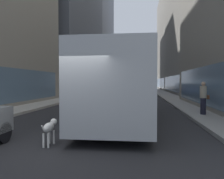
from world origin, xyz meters
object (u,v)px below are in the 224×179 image
(transit_bus, at_px, (123,83))
(car_blue_hatchback, at_px, (145,89))
(car_silver_sedan, at_px, (132,91))
(car_black_suv, at_px, (112,91))
(dalmatian_dog, at_px, (50,127))
(car_red_coupe, at_px, (144,88))
(pedestrian_with_handbag, at_px, (203,98))
(car_white_van, at_px, (143,87))

(transit_bus, relative_size, car_blue_hatchback, 2.56)
(car_silver_sedan, bearing_deg, transit_bus, -90.00)
(car_blue_hatchback, height_order, car_black_suv, same)
(dalmatian_dog, bearing_deg, transit_bus, 71.92)
(transit_bus, distance_m, car_red_coupe, 27.74)
(car_black_suv, distance_m, car_silver_sedan, 2.40)
(car_red_coupe, distance_m, pedestrian_with_handbag, 27.13)
(car_blue_hatchback, bearing_deg, dalmatian_dog, -97.06)
(car_white_van, distance_m, dalmatian_dog, 47.66)
(car_white_van, height_order, pedestrian_with_handbag, pedestrian_with_handbag)
(transit_bus, xyz_separation_m, car_silver_sedan, (0.00, 14.98, -0.95))
(pedestrian_with_handbag, bearing_deg, dalmatian_dog, -134.39)
(transit_bus, distance_m, car_black_suv, 15.06)
(car_blue_hatchback, xyz_separation_m, car_black_suv, (-4.00, -6.75, -0.00))
(car_black_suv, distance_m, car_white_van, 27.69)
(transit_bus, bearing_deg, car_white_van, 87.83)
(car_white_van, bearing_deg, dalmatian_dog, -94.01)
(car_red_coupe, bearing_deg, car_white_van, 90.00)
(dalmatian_dog, xyz_separation_m, pedestrian_with_handbag, (5.85, 5.97, 0.50))
(car_red_coupe, bearing_deg, car_black_suv, -107.29)
(transit_bus, xyz_separation_m, car_black_suv, (-2.40, 14.83, -0.96))
(car_red_coupe, distance_m, car_silver_sedan, 12.80)
(car_blue_hatchback, bearing_deg, car_red_coupe, 90.00)
(car_silver_sedan, bearing_deg, car_white_van, 86.64)
(car_red_coupe, distance_m, car_white_van, 14.56)
(car_silver_sedan, distance_m, car_white_van, 27.30)
(dalmatian_dog, height_order, pedestrian_with_handbag, pedestrian_with_handbag)
(car_black_suv, xyz_separation_m, dalmatian_dog, (0.67, -20.14, -0.31))
(car_red_coupe, height_order, car_white_van, same)
(transit_bus, height_order, car_blue_hatchback, transit_bus)
(car_blue_hatchback, height_order, car_white_van, same)
(car_red_coupe, distance_m, dalmatian_dog, 33.15)
(car_red_coupe, xyz_separation_m, car_silver_sedan, (-1.60, -12.70, 0.01))
(transit_bus, xyz_separation_m, car_white_van, (1.60, 42.24, -0.96))
(car_silver_sedan, bearing_deg, pedestrian_with_handbag, -73.96)
(car_blue_hatchback, distance_m, car_black_suv, 7.84)
(car_silver_sedan, bearing_deg, dalmatian_dog, -94.88)
(car_red_coupe, relative_size, car_white_van, 1.00)
(car_blue_hatchback, distance_m, car_red_coupe, 6.10)
(car_black_suv, bearing_deg, pedestrian_with_handbag, -65.29)
(car_white_van, bearing_deg, pedestrian_with_handbag, -86.54)
(transit_bus, relative_size, car_black_suv, 2.86)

